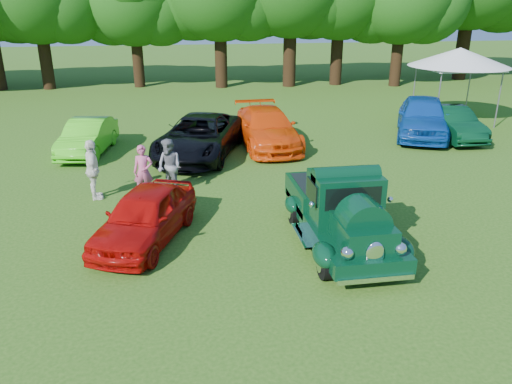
{
  "coord_description": "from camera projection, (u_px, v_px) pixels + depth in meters",
  "views": [
    {
      "loc": [
        -2.07,
        -10.35,
        5.5
      ],
      "look_at": [
        -0.23,
        0.97,
        1.1
      ],
      "focal_mm": 35.0,
      "sensor_mm": 36.0,
      "label": 1
    }
  ],
  "objects": [
    {
      "name": "back_car_orange",
      "position": [
        267.0,
        128.0,
        19.96
      ],
      "size": [
        2.29,
        5.21,
        1.49
      ],
      "primitive_type": "imported",
      "rotation": [
        0.0,
        0.0,
        0.04
      ],
      "color": "#E03E07",
      "rests_on": "ground"
    },
    {
      "name": "back_car_blue",
      "position": [
        423.0,
        117.0,
        21.35
      ],
      "size": [
        3.96,
        5.45,
        1.72
      ],
      "primitive_type": "imported",
      "rotation": [
        0.0,
        0.0,
        -0.43
      ],
      "color": "#0E3E9A",
      "rests_on": "ground"
    },
    {
      "name": "back_car_black",
      "position": [
        199.0,
        136.0,
        18.67
      ],
      "size": [
        4.1,
        5.93,
        1.51
      ],
      "primitive_type": "imported",
      "rotation": [
        0.0,
        0.0,
        -0.33
      ],
      "color": "black",
      "rests_on": "ground"
    },
    {
      "name": "spectator_grey",
      "position": [
        169.0,
        167.0,
        14.99
      ],
      "size": [
        1.03,
        1.03,
        1.68
      ],
      "primitive_type": "imported",
      "rotation": [
        0.0,
        0.0,
        -0.81
      ],
      "color": "slate",
      "rests_on": "ground"
    },
    {
      "name": "spectator_pink",
      "position": [
        143.0,
        171.0,
        14.73
      ],
      "size": [
        0.59,
        0.4,
        1.59
      ],
      "primitive_type": "imported",
      "rotation": [
        0.0,
        0.0,
        -0.04
      ],
      "color": "#BA4C78",
      "rests_on": "ground"
    },
    {
      "name": "back_car_lime",
      "position": [
        88.0,
        137.0,
        19.03
      ],
      "size": [
        1.98,
        4.09,
        1.29
      ],
      "primitive_type": "imported",
      "rotation": [
        0.0,
        0.0,
        -0.16
      ],
      "color": "#41C81A",
      "rests_on": "ground"
    },
    {
      "name": "back_car_green",
      "position": [
        451.0,
        123.0,
        21.1
      ],
      "size": [
        1.61,
        4.14,
        1.34
      ],
      "primitive_type": "imported",
      "rotation": [
        0.0,
        0.0,
        -0.05
      ],
      "color": "black",
      "rests_on": "ground"
    },
    {
      "name": "spectator_white",
      "position": [
        93.0,
        170.0,
        14.52
      ],
      "size": [
        0.63,
        1.12,
        1.8
      ],
      "primitive_type": "imported",
      "rotation": [
        0.0,
        0.0,
        1.76
      ],
      "color": "silver",
      "rests_on": "ground"
    },
    {
      "name": "canopy_tent",
      "position": [
        459.0,
        58.0,
        23.24
      ],
      "size": [
        4.96,
        4.96,
        3.48
      ],
      "rotation": [
        0.0,
        0.0,
        -0.07
      ],
      "color": "silver",
      "rests_on": "ground"
    },
    {
      "name": "hero_pickup",
      "position": [
        340.0,
        212.0,
        11.88
      ],
      "size": [
        2.19,
        4.7,
        1.84
      ],
      "color": "black",
      "rests_on": "ground"
    },
    {
      "name": "ground",
      "position": [
        272.0,
        249.0,
        11.82
      ],
      "size": [
        120.0,
        120.0,
        0.0
      ],
      "primitive_type": "plane",
      "color": "#255012",
      "rests_on": "ground"
    },
    {
      "name": "red_convertible",
      "position": [
        145.0,
        216.0,
        12.04
      ],
      "size": [
        2.86,
        4.14,
        1.31
      ],
      "primitive_type": "imported",
      "rotation": [
        0.0,
        0.0,
        -0.38
      ],
      "color": "#A50907",
      "rests_on": "ground"
    }
  ]
}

